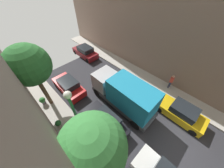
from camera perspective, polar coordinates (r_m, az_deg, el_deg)
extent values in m
plane|color=#2D2D33|center=(11.88, 28.45, -25.12)|extent=(32.00, 32.00, 0.00)
cube|color=#B7B2A8|center=(14.89, 36.16, -9.50)|extent=(2.00, 44.00, 0.15)
cylinder|color=black|center=(10.68, 17.26, -28.45)|extent=(0.22, 0.64, 0.64)
cube|color=black|center=(10.91, -3.17, -17.60)|extent=(1.76, 4.20, 0.76)
cube|color=#1E2328|center=(10.24, -2.74, -16.39)|extent=(1.56, 2.10, 0.64)
cylinder|color=black|center=(11.57, -11.49, -15.36)|extent=(0.22, 0.64, 0.64)
cylinder|color=black|center=(11.97, -5.45, -10.96)|extent=(0.22, 0.64, 0.64)
cylinder|color=black|center=(10.48, -0.21, -26.28)|extent=(0.22, 0.64, 0.64)
cylinder|color=black|center=(10.92, 6.01, -20.64)|extent=(0.22, 0.64, 0.64)
cube|color=red|center=(14.10, -19.56, -1.27)|extent=(1.76, 4.20, 0.76)
cube|color=#1E2328|center=(13.52, -19.96, 0.42)|extent=(1.56, 2.10, 0.64)
cylinder|color=black|center=(15.22, -24.72, -0.29)|extent=(0.22, 0.64, 0.64)
cylinder|color=black|center=(15.53, -19.82, 2.63)|extent=(0.22, 0.64, 0.64)
cylinder|color=black|center=(13.09, -18.77, -7.26)|extent=(0.22, 0.64, 0.64)
cylinder|color=black|center=(13.45, -13.24, -3.68)|extent=(0.22, 0.64, 0.64)
cube|color=gold|center=(12.89, 29.15, -11.87)|extent=(1.76, 4.20, 0.76)
cube|color=#1E2328|center=(12.37, 30.91, -10.43)|extent=(1.56, 2.10, 0.64)
cylinder|color=black|center=(12.64, 21.26, -11.02)|extent=(0.22, 0.64, 0.64)
cylinder|color=black|center=(13.64, 24.45, -6.85)|extent=(0.22, 0.64, 0.64)
cylinder|color=black|center=(12.70, 33.68, -18.32)|extent=(0.22, 0.64, 0.64)
cylinder|color=black|center=(13.69, 35.81, -13.52)|extent=(0.22, 0.64, 0.64)
cube|color=maroon|center=(19.10, -12.40, 14.08)|extent=(1.76, 4.20, 0.76)
cube|color=#1E2328|center=(18.64, -12.47, 15.74)|extent=(1.56, 2.10, 0.64)
cylinder|color=black|center=(20.08, -16.80, 14.07)|extent=(0.22, 0.64, 0.64)
cylinder|color=black|center=(20.72, -13.11, 15.89)|extent=(0.22, 0.64, 0.64)
cylinder|color=black|center=(17.76, -11.36, 10.72)|extent=(0.22, 0.64, 0.64)
cylinder|color=black|center=(18.49, -7.44, 12.80)|extent=(0.22, 0.64, 0.64)
cube|color=#4C4C51|center=(11.96, 4.82, -7.49)|extent=(2.20, 6.60, 0.50)
cube|color=#B7B7BC|center=(12.24, -3.27, 2.00)|extent=(2.10, 1.80, 1.70)
cube|color=#1E8CB7|center=(10.48, 9.39, -5.79)|extent=(2.24, 4.20, 2.40)
cylinder|color=black|center=(12.92, -6.83, -4.03)|extent=(0.30, 0.96, 0.96)
cylinder|color=black|center=(13.77, -0.60, 0.35)|extent=(0.30, 0.96, 0.96)
cylinder|color=black|center=(11.08, 10.93, -18.15)|extent=(0.30, 0.96, 0.96)
cylinder|color=black|center=(12.05, 16.68, -11.77)|extent=(0.30, 0.96, 0.96)
cylinder|color=#2D334C|center=(14.90, 25.25, -0.39)|extent=(0.18, 0.18, 0.82)
cylinder|color=#2D334C|center=(15.06, 25.61, 0.04)|extent=(0.18, 0.18, 0.82)
cylinder|color=#D83F33|center=(14.51, 26.32, 1.83)|extent=(0.36, 0.36, 0.64)
sphere|color=tan|center=(14.23, 26.91, 3.16)|extent=(0.24, 0.24, 0.24)
cylinder|color=brown|center=(8.69, -6.61, -32.57)|extent=(0.33, 0.33, 3.33)
sphere|color=#38843D|center=(5.97, -9.13, -27.02)|extent=(3.10, 3.10, 3.10)
cylinder|color=brown|center=(12.69, -29.11, -3.00)|extent=(0.35, 0.35, 3.48)
sphere|color=#2D7233|center=(10.96, -34.55, 7.30)|extent=(3.23, 3.23, 3.23)
cylinder|color=#B2A899|center=(19.42, -36.97, 4.83)|extent=(0.52, 0.52, 0.38)
sphere|color=#2D7233|center=(19.17, -37.61, 5.93)|extent=(0.76, 0.76, 0.76)
cylinder|color=slate|center=(14.04, -29.38, -7.50)|extent=(0.37, 0.37, 0.33)
sphere|color=#38843D|center=(13.77, -29.95, -6.52)|extent=(0.55, 0.55, 0.55)
cylinder|color=#B2A899|center=(11.97, -23.51, -17.23)|extent=(0.36, 0.36, 0.31)
sphere|color=#23602D|center=(11.68, -24.02, -16.42)|extent=(0.50, 0.50, 0.50)
cylinder|color=#26723F|center=(8.78, -15.49, -16.58)|extent=(0.16, 0.16, 5.16)
sphere|color=white|center=(6.53, -20.22, -4.89)|extent=(0.44, 0.44, 0.44)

